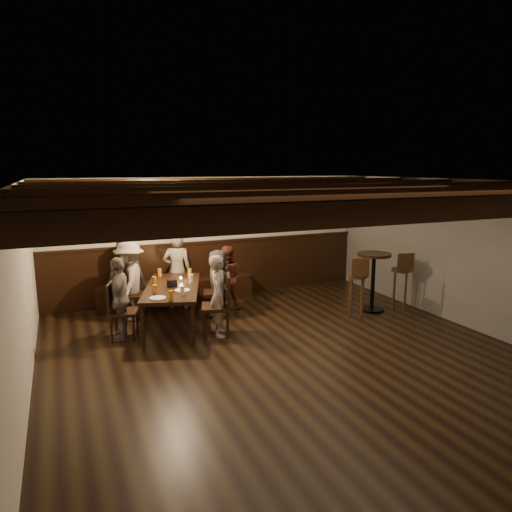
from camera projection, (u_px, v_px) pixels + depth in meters
name	position (u px, v px, depth m)	size (l,w,h in m)	color
room	(219.00, 256.00, 7.94)	(7.00, 7.00, 7.00)	black
dining_table	(172.00, 289.00, 7.40)	(1.36, 2.01, 0.69)	black
chair_left_near	(133.00, 304.00, 7.84)	(0.52, 0.52, 0.91)	black
chair_left_far	(123.00, 321.00, 6.96)	(0.51, 0.51, 0.88)	black
chair_right_near	(217.00, 301.00, 7.97)	(0.53, 0.53, 0.92)	black
chair_right_far	(217.00, 317.00, 7.09)	(0.56, 0.56, 0.96)	black
person_bench_left	(126.00, 276.00, 8.19)	(0.66, 0.43, 1.34)	#242427
person_bench_centre	(177.00, 271.00, 8.41)	(0.52, 0.34, 1.42)	gray
person_bench_right	(226.00, 278.00, 8.37)	(0.58, 0.45, 1.19)	maroon
person_left_near	(130.00, 281.00, 7.76)	(0.89, 0.51, 1.37)	gray
person_left_far	(120.00, 298.00, 6.89)	(0.75, 0.31, 1.27)	gray
person_right_near	(218.00, 284.00, 7.91)	(0.58, 0.38, 1.20)	#28282B
person_right_far	(219.00, 296.00, 7.03)	(0.47, 0.31, 1.28)	gray
pint_a	(160.00, 272.00, 8.03)	(0.07, 0.07, 0.14)	#BF7219
pint_b	(190.00, 272.00, 8.03)	(0.07, 0.07, 0.14)	#BF7219
pint_c	(154.00, 281.00, 7.44)	(0.07, 0.07, 0.14)	#BF7219
pint_d	(191.00, 279.00, 7.60)	(0.07, 0.07, 0.14)	silver
pint_e	(155.00, 289.00, 6.91)	(0.07, 0.07, 0.14)	#BF7219
pint_f	(182.00, 291.00, 6.86)	(0.07, 0.07, 0.14)	silver
pint_g	(171.00, 295.00, 6.60)	(0.07, 0.07, 0.14)	#BF7219
plate_near	(158.00, 298.00, 6.69)	(0.24, 0.24, 0.01)	white
plate_far	(182.00, 290.00, 7.11)	(0.24, 0.24, 0.01)	white
condiment_caddy	(172.00, 283.00, 7.33)	(0.15, 0.10, 0.12)	black
candle	(181.00, 280.00, 7.69)	(0.05, 0.05, 0.05)	beige
high_top_table	(373.00, 273.00, 8.24)	(0.60, 0.60, 1.07)	black
bar_stool_left	(356.00, 295.00, 7.92)	(0.37, 0.39, 1.09)	#362111
bar_stool_right	(400.00, 288.00, 8.35)	(0.36, 0.38, 1.09)	#362111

